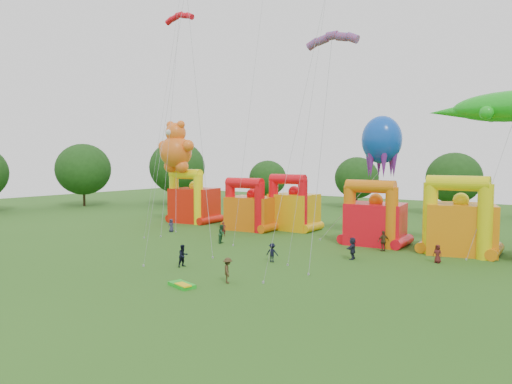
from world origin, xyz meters
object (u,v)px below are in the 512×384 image
Objects in this scene: bouncy_castle_2 at (293,209)px; spectator_0 at (171,225)px; octopus_kite at (362,182)px; spectator_4 at (383,241)px; teddy_bear_kite at (176,180)px; gecko_kite at (501,153)px; bouncy_castle_0 at (193,202)px.

bouncy_castle_2 reaches higher than spectator_0.
bouncy_castle_2 is 10.03m from octopus_kite.
spectator_0 is 0.81× the size of spectator_4.
bouncy_castle_2 is at bearing 24.20° from teddy_bear_kite.
teddy_bear_kite reaches higher than spectator_0.
gecko_kite reaches higher than spectator_4.
teddy_bear_kite reaches higher than bouncy_castle_0.
gecko_kite is (37.10, -1.48, 6.27)m from bouncy_castle_0.
bouncy_castle_0 is at bearing -172.63° from bouncy_castle_2.
bouncy_castle_2 is 3.55× the size of spectator_4.
gecko_kite is at bearing 0.12° from spectator_0.
spectator_0 is (-10.85, -9.68, -1.80)m from bouncy_castle_2.
teddy_bear_kite is (-13.54, -6.09, 3.30)m from bouncy_castle_2.
spectator_0 is (-33.40, -6.32, -8.23)m from gecko_kite.
octopus_kite reaches higher than spectator_0.
spectator_4 is (4.24, -5.26, -5.14)m from octopus_kite.
spectator_0 is at bearing -53.17° from teddy_bear_kite.
bouncy_castle_2 is 0.46× the size of gecko_kite.
gecko_kite reaches higher than octopus_kite.
bouncy_castle_2 reaches higher than spectator_4.
teddy_bear_kite reaches higher than bouncy_castle_2.
bouncy_castle_2 is 4.40× the size of spectator_0.
gecko_kite is 13.72m from octopus_kite.
spectator_4 reaches higher than spectator_0.
bouncy_castle_0 is 14.68m from bouncy_castle_2.
bouncy_castle_2 is at bearing -74.61° from spectator_4.
gecko_kite is at bearing -8.53° from octopus_kite.
bouncy_castle_0 is 5.34m from teddy_bear_kite.
octopus_kite is 8.59× the size of spectator_0.
octopus_kite is 8.49m from spectator_4.
bouncy_castle_2 is at bearing 7.37° from bouncy_castle_0.
octopus_kite is 6.94× the size of spectator_4.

